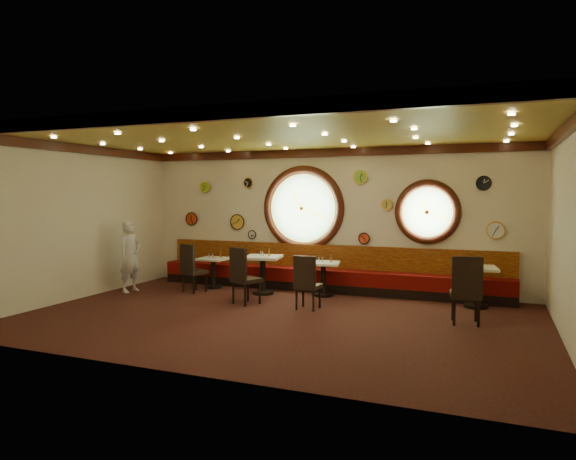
{
  "coord_description": "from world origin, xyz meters",
  "views": [
    {
      "loc": [
        3.49,
        -8.18,
        2.18
      ],
      "look_at": [
        -0.1,
        0.8,
        1.5
      ],
      "focal_mm": 32.0,
      "sensor_mm": 36.0,
      "label": 1
    }
  ],
  "objects_px": {
    "condiment_d_pepper": "(479,265)",
    "condiment_b_bottle": "(269,252)",
    "table_c": "(323,275)",
    "table_b": "(263,270)",
    "condiment_d_bottle": "(482,262)",
    "table_d": "(477,282)",
    "condiment_c_bottle": "(331,259)",
    "condiment_c_salt": "(319,259)",
    "condiment_b_pepper": "(263,254)",
    "condiment_a_bottle": "(221,254)",
    "chair_a": "(191,265)",
    "condiment_a_pepper": "(213,256)",
    "table_a": "(213,269)",
    "condiment_d_salt": "(473,264)",
    "condiment_b_salt": "(261,253)",
    "condiment_a_salt": "(209,255)",
    "condiment_c_pepper": "(323,260)",
    "waiter": "(130,256)",
    "chair_d": "(466,286)",
    "chair_b": "(242,272)",
    "chair_c": "(306,279)"
  },
  "relations": [
    {
      "from": "condiment_c_pepper",
      "to": "condiment_d_pepper",
      "type": "relative_size",
      "value": 1.08
    },
    {
      "from": "chair_d",
      "to": "condiment_d_salt",
      "type": "distance_m",
      "value": 1.52
    },
    {
      "from": "condiment_d_pepper",
      "to": "table_c",
      "type": "bearing_deg",
      "value": 179.23
    },
    {
      "from": "chair_a",
      "to": "condiment_c_salt",
      "type": "distance_m",
      "value": 2.82
    },
    {
      "from": "table_b",
      "to": "condiment_d_bottle",
      "type": "bearing_deg",
      "value": 5.4
    },
    {
      "from": "condiment_a_salt",
      "to": "condiment_d_salt",
      "type": "height_order",
      "value": "condiment_d_salt"
    },
    {
      "from": "condiment_d_bottle",
      "to": "condiment_a_pepper",
      "type": "bearing_deg",
      "value": -177.74
    },
    {
      "from": "table_b",
      "to": "condiment_d_pepper",
      "type": "bearing_deg",
      "value": 2.85
    },
    {
      "from": "table_d",
      "to": "condiment_d_salt",
      "type": "xyz_separation_m",
      "value": [
        -0.07,
        0.04,
        0.34
      ]
    },
    {
      "from": "table_a",
      "to": "condiment_a_pepper",
      "type": "xyz_separation_m",
      "value": [
        0.01,
        -0.02,
        0.31
      ]
    },
    {
      "from": "table_b",
      "to": "condiment_c_pepper",
      "type": "xyz_separation_m",
      "value": [
        1.3,
        0.21,
        0.26
      ]
    },
    {
      "from": "table_c",
      "to": "condiment_c_salt",
      "type": "bearing_deg",
      "value": 154.81
    },
    {
      "from": "condiment_a_salt",
      "to": "condiment_c_salt",
      "type": "bearing_deg",
      "value": 1.58
    },
    {
      "from": "condiment_c_pepper",
      "to": "condiment_b_pepper",
      "type": "bearing_deg",
      "value": -172.26
    },
    {
      "from": "condiment_a_pepper",
      "to": "table_a",
      "type": "bearing_deg",
      "value": 107.96
    },
    {
      "from": "chair_c",
      "to": "condiment_d_salt",
      "type": "bearing_deg",
      "value": 28.41
    },
    {
      "from": "table_a",
      "to": "chair_b",
      "type": "height_order",
      "value": "chair_b"
    },
    {
      "from": "table_b",
      "to": "condiment_a_bottle",
      "type": "relative_size",
      "value": 5.75
    },
    {
      "from": "chair_b",
      "to": "table_b",
      "type": "bearing_deg",
      "value": 118.64
    },
    {
      "from": "condiment_a_salt",
      "to": "condiment_b_pepper",
      "type": "xyz_separation_m",
      "value": [
        1.47,
        -0.21,
        0.12
      ]
    },
    {
      "from": "condiment_d_salt",
      "to": "condiment_c_pepper",
      "type": "xyz_separation_m",
      "value": [
        -3.01,
        -0.12,
        -0.06
      ]
    },
    {
      "from": "condiment_d_pepper",
      "to": "condiment_b_bottle",
      "type": "xyz_separation_m",
      "value": [
        -4.28,
        -0.18,
        0.07
      ]
    },
    {
      "from": "chair_c",
      "to": "condiment_c_pepper",
      "type": "xyz_separation_m",
      "value": [
        -0.12,
        1.34,
        0.19
      ]
    },
    {
      "from": "condiment_c_salt",
      "to": "condiment_b_bottle",
      "type": "bearing_deg",
      "value": -164.86
    },
    {
      "from": "table_a",
      "to": "condiment_a_bottle",
      "type": "bearing_deg",
      "value": 39.22
    },
    {
      "from": "condiment_c_bottle",
      "to": "condiment_d_bottle",
      "type": "xyz_separation_m",
      "value": [
        3.01,
        0.09,
        0.07
      ]
    },
    {
      "from": "table_c",
      "to": "condiment_d_bottle",
      "type": "bearing_deg",
      "value": 2.88
    },
    {
      "from": "chair_c",
      "to": "chair_d",
      "type": "xyz_separation_m",
      "value": [
        2.84,
        -0.05,
        0.07
      ]
    },
    {
      "from": "condiment_c_pepper",
      "to": "chair_b",
      "type": "bearing_deg",
      "value": -132.12
    },
    {
      "from": "condiment_b_pepper",
      "to": "condiment_a_bottle",
      "type": "distance_m",
      "value": 1.25
    },
    {
      "from": "table_d",
      "to": "condiment_b_bottle",
      "type": "xyz_separation_m",
      "value": [
        -4.24,
        -0.25,
        0.42
      ]
    },
    {
      "from": "condiment_c_bottle",
      "to": "condiment_d_bottle",
      "type": "bearing_deg",
      "value": 1.75
    },
    {
      "from": "condiment_b_salt",
      "to": "condiment_a_bottle",
      "type": "height_order",
      "value": "condiment_b_salt"
    },
    {
      "from": "condiment_b_salt",
      "to": "condiment_b_bottle",
      "type": "distance_m",
      "value": 0.23
    },
    {
      "from": "chair_b",
      "to": "condiment_a_pepper",
      "type": "distance_m",
      "value": 1.96
    },
    {
      "from": "condiment_c_bottle",
      "to": "condiment_d_bottle",
      "type": "height_order",
      "value": "condiment_d_bottle"
    },
    {
      "from": "condiment_c_salt",
      "to": "condiment_b_bottle",
      "type": "relative_size",
      "value": 0.57
    },
    {
      "from": "chair_c",
      "to": "condiment_c_pepper",
      "type": "height_order",
      "value": "chair_c"
    },
    {
      "from": "condiment_c_bottle",
      "to": "condiment_b_bottle",
      "type": "bearing_deg",
      "value": -167.42
    },
    {
      "from": "chair_c",
      "to": "condiment_c_bottle",
      "type": "relative_size",
      "value": 4.35
    },
    {
      "from": "condiment_d_salt",
      "to": "condiment_a_bottle",
      "type": "distance_m",
      "value": 5.53
    },
    {
      "from": "table_d",
      "to": "condiment_c_bottle",
      "type": "xyz_separation_m",
      "value": [
        -2.93,
        0.05,
        0.3
      ]
    },
    {
      "from": "table_b",
      "to": "chair_c",
      "type": "xyz_separation_m",
      "value": [
        1.42,
        -1.13,
        0.07
      ]
    },
    {
      "from": "chair_a",
      "to": "condiment_c_pepper",
      "type": "bearing_deg",
      "value": 32.01
    },
    {
      "from": "waiter",
      "to": "chair_d",
      "type": "bearing_deg",
      "value": -85.42
    },
    {
      "from": "table_c",
      "to": "table_d",
      "type": "bearing_deg",
      "value": 0.41
    },
    {
      "from": "chair_d",
      "to": "condiment_b_salt",
      "type": "bearing_deg",
      "value": 155.98
    },
    {
      "from": "table_a",
      "to": "table_b",
      "type": "height_order",
      "value": "table_b"
    },
    {
      "from": "condiment_c_salt",
      "to": "chair_d",
      "type": "bearing_deg",
      "value": -25.99
    },
    {
      "from": "condiment_a_pepper",
      "to": "condiment_b_bottle",
      "type": "relative_size",
      "value": 0.62
    }
  ]
}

